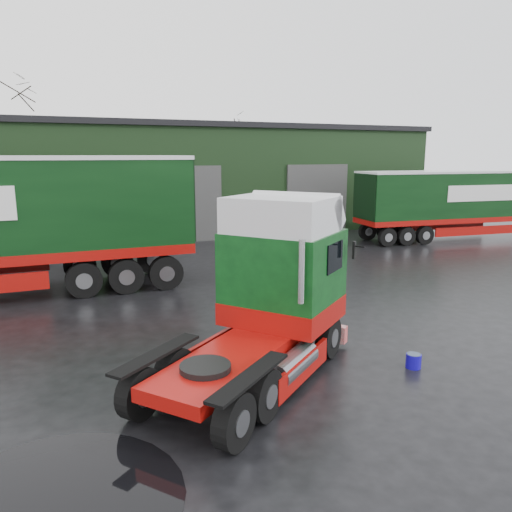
{
  "coord_description": "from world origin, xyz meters",
  "views": [
    {
      "loc": [
        -5.23,
        -11.41,
        4.6
      ],
      "look_at": [
        0.52,
        1.5,
        1.7
      ],
      "focal_mm": 35.0,
      "sensor_mm": 36.0,
      "label": 1
    }
  ],
  "objects": [
    {
      "name": "ground",
      "position": [
        0.0,
        0.0,
        0.0
      ],
      "size": [
        100.0,
        100.0,
        0.0
      ],
      "primitive_type": "plane",
      "color": "black"
    },
    {
      "name": "warehouse",
      "position": [
        2.0,
        20.0,
        3.16
      ],
      "size": [
        32.4,
        12.4,
        6.3
      ],
      "color": "black",
      "rests_on": "ground"
    },
    {
      "name": "hero_tractor",
      "position": [
        -1.56,
        -2.69,
        1.87
      ],
      "size": [
        6.33,
        5.68,
        3.74
      ],
      "primitive_type": null,
      "rotation": [
        0.0,
        0.0,
        -0.92
      ],
      "color": "#0B3D13",
      "rests_on": "ground"
    },
    {
      "name": "lorry_right",
      "position": [
        15.69,
        9.0,
        1.88
      ],
      "size": [
        14.47,
        4.22,
        3.75
      ],
      "primitive_type": null,
      "rotation": [
        0.0,
        0.0,
        -1.7
      ],
      "color": "silver",
      "rests_on": "ground"
    },
    {
      "name": "wash_bucket",
      "position": [
        2.08,
        -3.48,
        0.15
      ],
      "size": [
        0.4,
        0.4,
        0.31
      ],
      "primitive_type": "cylinder",
      "rotation": [
        0.0,
        0.0,
        0.25
      ],
      "color": "#1207A7",
      "rests_on": "ground"
    },
    {
      "name": "tree_back_a",
      "position": [
        -6.0,
        30.0,
        4.75
      ],
      "size": [
        4.4,
        4.4,
        9.5
      ],
      "primitive_type": null,
      "color": "black",
      "rests_on": "ground"
    },
    {
      "name": "tree_back_b",
      "position": [
        10.0,
        30.0,
        3.75
      ],
      "size": [
        4.4,
        4.4,
        7.5
      ],
      "primitive_type": null,
      "color": "black",
      "rests_on": "ground"
    },
    {
      "name": "puddle_0",
      "position": [
        -5.34,
        -4.97,
        0.0
      ],
      "size": [
        3.55,
        3.55,
        0.01
      ],
      "primitive_type": "cylinder",
      "color": "black",
      "rests_on": "ground"
    },
    {
      "name": "puddle_1",
      "position": [
        3.51,
        5.62,
        0.0
      ],
      "size": [
        2.59,
        2.59,
        0.01
      ],
      "primitive_type": "cylinder",
      "color": "black",
      "rests_on": "ground"
    }
  ]
}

